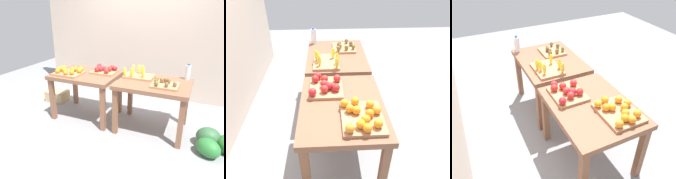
# 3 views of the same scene
# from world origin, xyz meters

# --- Properties ---
(ground_plane) EXTENTS (8.00, 8.00, 0.00)m
(ground_plane) POSITION_xyz_m (0.00, 0.00, 0.00)
(ground_plane) COLOR gray
(display_table_left) EXTENTS (1.04, 0.80, 0.76)m
(display_table_left) POSITION_xyz_m (-0.56, 0.00, 0.65)
(display_table_left) COLOR brown
(display_table_left) RESTS_ON ground_plane
(display_table_right) EXTENTS (1.04, 0.80, 0.76)m
(display_table_right) POSITION_xyz_m (0.56, 0.00, 0.65)
(display_table_right) COLOR brown
(display_table_right) RESTS_ON ground_plane
(orange_bin) EXTENTS (0.45, 0.37, 0.11)m
(orange_bin) POSITION_xyz_m (-0.80, -0.15, 0.81)
(orange_bin) COLOR #B57D55
(orange_bin) RESTS_ON display_table_left
(apple_bin) EXTENTS (0.41, 0.34, 0.11)m
(apple_bin) POSITION_xyz_m (-0.30, 0.16, 0.81)
(apple_bin) COLOR #B57D55
(apple_bin) RESTS_ON display_table_left
(banana_crate) EXTENTS (0.44, 0.32, 0.17)m
(banana_crate) POSITION_xyz_m (0.28, 0.14, 0.80)
(banana_crate) COLOR #B57D55
(banana_crate) RESTS_ON display_table_right
(kiwi_bin) EXTENTS (0.36, 0.32, 0.10)m
(kiwi_bin) POSITION_xyz_m (0.73, -0.12, 0.79)
(kiwi_bin) COLOR #B57D55
(kiwi_bin) RESTS_ON display_table_right
(water_bottle) EXTENTS (0.08, 0.08, 0.24)m
(water_bottle) POSITION_xyz_m (0.99, 0.32, 0.88)
(water_bottle) COLOR silver
(water_bottle) RESTS_ON display_table_right
(watermelon_pile) EXTENTS (0.65, 0.55, 0.27)m
(watermelon_pile) POSITION_xyz_m (1.49, -0.22, 0.13)
(watermelon_pile) COLOR #2D6E2E
(watermelon_pile) RESTS_ON ground_plane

